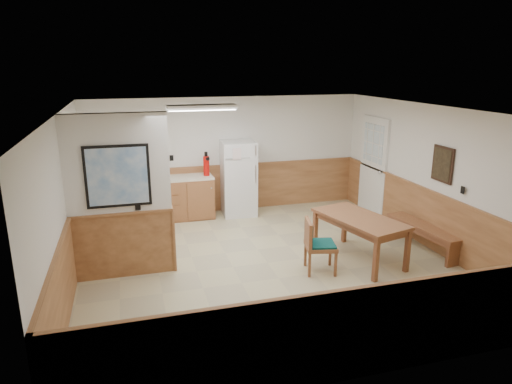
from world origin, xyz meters
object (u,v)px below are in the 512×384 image
object	(u,v)px
fire_extinguisher	(206,165)
soap_bottle	(125,176)
dining_bench	(423,231)
dining_chair	(315,242)
dining_table	(360,223)
refrigerator	(238,178)

from	to	relation	value
fire_extinguisher	soap_bottle	world-z (taller)	fire_extinguisher
dining_bench	soap_bottle	xyz separation A→B (m)	(-4.97, 2.86, 0.66)
dining_bench	dining_chair	size ratio (longest dim) A/B	1.90
dining_table	soap_bottle	bearing A→B (deg)	126.54
dining_table	soap_bottle	xyz separation A→B (m)	(-3.67, 2.95, 0.35)
soap_bottle	dining_bench	bearing A→B (deg)	-29.93
dining_bench	dining_chair	world-z (taller)	dining_chair
dining_table	soap_bottle	size ratio (longest dim) A/B	8.66
dining_bench	dining_chair	bearing A→B (deg)	-178.71
refrigerator	soap_bottle	xyz separation A→B (m)	(-2.34, 0.03, 0.20)
fire_extinguisher	dining_table	bearing A→B (deg)	-31.96
fire_extinguisher	soap_bottle	distance (m)	1.66
dining_chair	soap_bottle	size ratio (longest dim) A/B	4.24
refrigerator	dining_table	size ratio (longest dim) A/B	0.92
refrigerator	dining_chair	size ratio (longest dim) A/B	1.88
refrigerator	dining_table	world-z (taller)	refrigerator
dining_chair	dining_bench	bearing A→B (deg)	20.49
dining_table	dining_chair	xyz separation A→B (m)	(-0.87, -0.21, -0.16)
refrigerator	dining_chair	xyz separation A→B (m)	(0.46, -3.13, -0.30)
soap_bottle	fire_extinguisher	bearing A→B (deg)	-0.13
dining_table	soap_bottle	distance (m)	4.72
dining_table	refrigerator	bearing A→B (deg)	99.82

